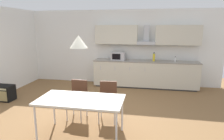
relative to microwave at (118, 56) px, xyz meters
The scene contains 13 objects.
ground_plane 2.89m from the microwave, 94.10° to the right, with size 9.35×8.97×0.02m, color brown.
wall_back 0.49m from the microwave, 117.80° to the left, with size 7.48×0.10×2.66m, color white.
kitchen_counter 1.12m from the microwave, ahead, with size 3.55×0.65×0.93m.
backsplash_tile 1.00m from the microwave, 17.62° to the left, with size 3.53×0.02×0.49m, color silver.
upper_wall_cabinets 1.21m from the microwave, ahead, with size 3.53×0.40×0.65m.
microwave is the anchor object (origin of this frame).
bottle_yellow 1.23m from the microwave, ahead, with size 0.08×0.08×0.30m.
bottle_white 1.93m from the microwave, ahead, with size 0.06×0.06×0.19m.
dining_table 3.55m from the microwave, 92.39° to the right, with size 1.59×0.83×0.76m.
chair_far_right 2.79m from the microwave, 85.76° to the right, with size 0.43×0.43×0.87m.
chair_far_left 2.83m from the microwave, 100.32° to the right, with size 0.43×0.43×0.87m.
guitar_amp 3.72m from the microwave, 144.66° to the right, with size 0.52×0.37×0.44m.
pendant_lamp 3.61m from the microwave, 92.39° to the right, with size 0.32×0.32×0.22m, color silver.
Camera 1 is at (1.26, -4.18, 2.06)m, focal length 32.00 mm.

